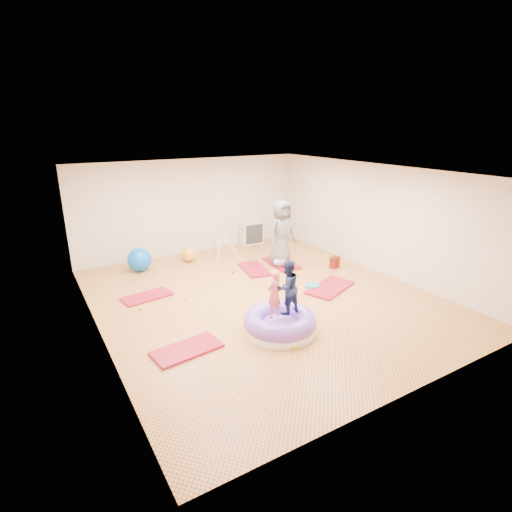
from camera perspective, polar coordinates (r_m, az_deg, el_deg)
room at (r=8.66m, az=1.02°, el=2.60°), size 7.01×8.01×2.81m
gym_mat_front_left at (r=7.23m, az=-9.83°, el=-13.02°), size 1.25×0.74×0.05m
gym_mat_mid_left at (r=9.44m, az=-15.30°, el=-5.60°), size 1.15×0.69×0.04m
gym_mat_center_back at (r=10.76m, az=-0.22°, el=-1.88°), size 0.81×1.27×0.05m
gym_mat_right at (r=9.73m, az=10.51°, el=-4.46°), size 1.49×1.11×0.06m
gym_mat_rear_right at (r=11.24m, az=3.64°, el=-1.02°), size 0.75×1.30×0.05m
inflatable_cushion at (r=7.66m, az=3.41°, el=-9.56°), size 1.39×1.39×0.44m
child_pink at (r=7.28m, az=2.60°, el=-5.05°), size 0.38×0.30×0.92m
child_navy at (r=7.41m, az=4.47°, el=-4.12°), size 0.55×0.45×1.04m
adult_caregiver at (r=10.87m, az=3.67°, el=3.34°), size 0.93×0.67×1.77m
infant at (r=10.91m, az=3.51°, el=-0.82°), size 0.39×0.39×0.23m
ball_pit_balls at (r=9.56m, az=-5.01°, el=-4.60°), size 4.14×1.60×0.07m
exercise_ball_blue at (r=11.04m, az=-16.31°, el=-0.51°), size 0.63×0.63×0.63m
exercise_ball_orange at (r=11.53m, az=-9.60°, el=0.24°), size 0.42×0.42×0.42m
infant_play_gym at (r=11.65m, az=-4.78°, el=1.36°), size 0.69×0.66×0.53m
cube_shelf at (r=13.02m, az=-0.61°, el=3.31°), size 0.73×0.36×0.73m
balance_disc at (r=9.71m, az=8.05°, el=-4.29°), size 0.36×0.36×0.08m
backpack at (r=11.10m, az=11.17°, el=-0.89°), size 0.31×0.24×0.31m
yellow_toy at (r=7.26m, az=5.50°, el=-12.75°), size 0.20×0.20×0.03m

